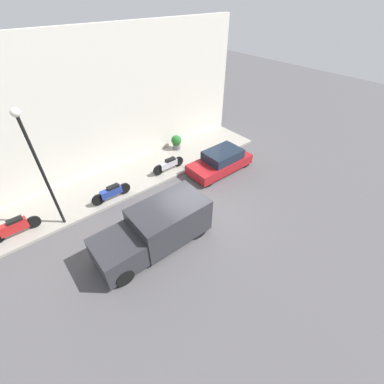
% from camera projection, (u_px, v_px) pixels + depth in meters
% --- Properties ---
extents(ground_plane, '(60.00, 60.00, 0.00)m').
position_uv_depth(ground_plane, '(193.00, 222.00, 12.15)').
color(ground_plane, '#514F51').
extents(sidewalk, '(3.05, 16.29, 0.13)m').
position_uv_depth(sidewalk, '(140.00, 174.00, 15.06)').
color(sidewalk, gray).
rests_on(sidewalk, ground_plane).
extents(building_facade, '(0.30, 16.29, 7.41)m').
position_uv_depth(building_facade, '(115.00, 105.00, 13.76)').
color(building_facade, silver).
rests_on(building_facade, ground_plane).
extents(parked_car, '(1.71, 3.90, 1.26)m').
position_uv_depth(parked_car, '(221.00, 161.00, 15.14)').
color(parked_car, maroon).
rests_on(parked_car, ground_plane).
extents(delivery_van, '(1.92, 4.88, 1.80)m').
position_uv_depth(delivery_van, '(155.00, 229.00, 10.55)').
color(delivery_van, '#2D2D33').
rests_on(delivery_van, ground_plane).
extents(motorcycle_red, '(0.30, 2.09, 0.85)m').
position_uv_depth(motorcycle_red, '(14.00, 227.00, 11.07)').
color(motorcycle_red, '#B21E1E').
rests_on(motorcycle_red, sidewalk).
extents(scooter_silver, '(0.30, 2.09, 0.74)m').
position_uv_depth(scooter_silver, '(169.00, 164.00, 14.99)').
color(scooter_silver, '#B7B7BF').
rests_on(scooter_silver, sidewalk).
extents(motorcycle_blue, '(0.30, 2.06, 0.77)m').
position_uv_depth(motorcycle_blue, '(111.00, 192.00, 12.97)').
color(motorcycle_blue, navy).
rests_on(motorcycle_blue, sidewalk).
extents(streetlamp, '(0.34, 0.34, 5.43)m').
position_uv_depth(streetlamp, '(36.00, 158.00, 9.76)').
color(streetlamp, black).
rests_on(streetlamp, sidewalk).
extents(potted_plant, '(0.67, 0.67, 0.96)m').
position_uv_depth(potted_plant, '(176.00, 142.00, 16.90)').
color(potted_plant, slate).
rests_on(potted_plant, sidewalk).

